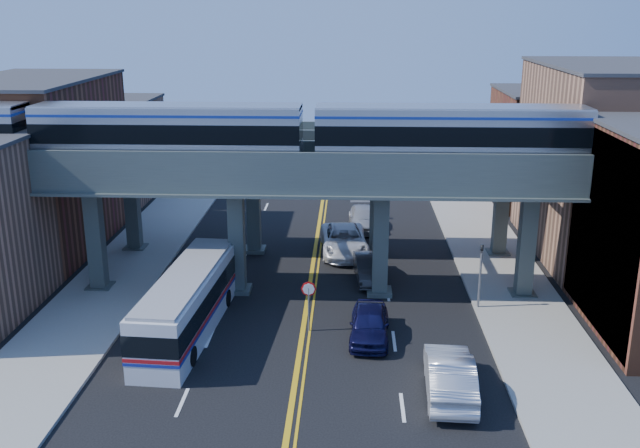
% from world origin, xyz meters
% --- Properties ---
extents(ground, '(120.00, 120.00, 0.00)m').
position_xyz_m(ground, '(0.00, 0.00, 0.00)').
color(ground, black).
rests_on(ground, ground).
extents(sidewalk_west, '(5.00, 70.00, 0.16)m').
position_xyz_m(sidewalk_west, '(-11.50, 10.00, 0.08)').
color(sidewalk_west, gray).
rests_on(sidewalk_west, ground).
extents(sidewalk_east, '(5.00, 70.00, 0.16)m').
position_xyz_m(sidewalk_east, '(11.50, 10.00, 0.08)').
color(sidewalk_east, gray).
rests_on(sidewalk_east, ground).
extents(building_west_b, '(8.00, 14.00, 11.00)m').
position_xyz_m(building_west_b, '(-18.50, 16.00, 5.50)').
color(building_west_b, brown).
rests_on(building_west_b, ground).
extents(building_west_c, '(8.00, 10.00, 8.00)m').
position_xyz_m(building_west_c, '(-18.50, 29.00, 4.00)').
color(building_west_c, '#9C6A50').
rests_on(building_west_c, ground).
extents(building_east_b, '(8.00, 14.00, 12.00)m').
position_xyz_m(building_east_b, '(18.50, 16.00, 6.00)').
color(building_east_b, '#9C6A50').
rests_on(building_east_b, ground).
extents(building_east_c, '(8.00, 10.00, 9.00)m').
position_xyz_m(building_east_c, '(18.50, 29.00, 4.50)').
color(building_east_c, brown).
rests_on(building_east_c, ground).
extents(mural_panel, '(0.10, 9.50, 9.50)m').
position_xyz_m(mural_panel, '(14.55, 4.00, 4.75)').
color(mural_panel, teal).
rests_on(mural_panel, ground).
extents(elevated_viaduct_near, '(52.00, 3.60, 7.40)m').
position_xyz_m(elevated_viaduct_near, '(0.00, 8.00, 6.47)').
color(elevated_viaduct_near, '#47524E').
rests_on(elevated_viaduct_near, ground).
extents(elevated_viaduct_far, '(52.00, 3.60, 7.40)m').
position_xyz_m(elevated_viaduct_far, '(0.00, 15.00, 6.47)').
color(elevated_viaduct_far, '#47524E').
rests_on(elevated_viaduct_far, ground).
extents(transit_train, '(44.15, 2.76, 3.22)m').
position_xyz_m(transit_train, '(-7.45, 8.00, 9.14)').
color(transit_train, black).
rests_on(transit_train, elevated_viaduct_near).
extents(stop_sign, '(0.76, 0.09, 2.63)m').
position_xyz_m(stop_sign, '(0.30, 3.00, 1.76)').
color(stop_sign, slate).
rests_on(stop_sign, ground).
extents(traffic_signal, '(0.15, 0.18, 4.10)m').
position_xyz_m(traffic_signal, '(9.20, 6.00, 2.30)').
color(traffic_signal, slate).
rests_on(traffic_signal, ground).
extents(transit_bus, '(3.25, 11.45, 2.91)m').
position_xyz_m(transit_bus, '(-5.66, 2.80, 1.50)').
color(transit_bus, silver).
rests_on(transit_bus, ground).
extents(car_lane_a, '(2.09, 4.74, 1.59)m').
position_xyz_m(car_lane_a, '(3.30, 2.24, 0.79)').
color(car_lane_a, '#0E0E34').
rests_on(car_lane_a, ground).
extents(car_lane_b, '(1.98, 4.65, 1.49)m').
position_xyz_m(car_lane_b, '(3.46, 10.11, 0.75)').
color(car_lane_b, '#2F2F32').
rests_on(car_lane_b, ground).
extents(car_lane_c, '(3.41, 6.54, 1.76)m').
position_xyz_m(car_lane_c, '(1.94, 14.88, 0.88)').
color(car_lane_c, silver).
rests_on(car_lane_c, ground).
extents(car_lane_d, '(2.31, 5.21, 1.49)m').
position_xyz_m(car_lane_d, '(3.31, 20.53, 0.74)').
color(car_lane_d, '#A1A1A5').
rests_on(car_lane_d, ground).
extents(car_parked_curb, '(2.17, 5.55, 1.80)m').
position_xyz_m(car_parked_curb, '(6.50, -2.86, 0.90)').
color(car_parked_curb, '#B5B6BA').
rests_on(car_parked_curb, ground).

